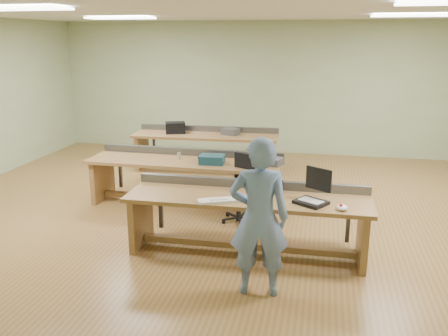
{
  "coord_description": "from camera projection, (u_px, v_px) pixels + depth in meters",
  "views": [
    {
      "loc": [
        1.21,
        -6.95,
        2.63
      ],
      "look_at": [
        -0.13,
        -0.6,
        0.84
      ],
      "focal_mm": 38.0,
      "sensor_mm": 36.0,
      "label": 1
    }
  ],
  "objects": [
    {
      "name": "wall_back",
      "position": [
        271.0,
        88.0,
        10.87
      ],
      "size": [
        10.0,
        0.04,
        3.0
      ],
      "primitive_type": "cube",
      "color": "#A0B085",
      "rests_on": "floor"
    },
    {
      "name": "camera_bag",
      "position": [
        272.0,
        185.0,
        5.96
      ],
      "size": [
        0.28,
        0.23,
        0.16
      ],
      "primitive_type": "cube",
      "rotation": [
        0.0,
        0.0,
        0.39
      ],
      "color": "black",
      "rests_on": "workbench_front"
    },
    {
      "name": "workbench_back",
      "position": [
        206.0,
        144.0,
        9.57
      ],
      "size": [
        2.92,
        0.86,
        0.86
      ],
      "rotation": [
        0.0,
        0.0,
        0.03
      ],
      "color": "#915F3D",
      "rests_on": "floor"
    },
    {
      "name": "tray_back",
      "position": [
        230.0,
        131.0,
        9.46
      ],
      "size": [
        0.38,
        0.33,
        0.13
      ],
      "primitive_type": "cube",
      "rotation": [
        0.0,
        0.0,
        -0.38
      ],
      "color": "#38383A",
      "rests_on": "workbench_back"
    },
    {
      "name": "mug",
      "position": [
        201.0,
        157.0,
        7.48
      ],
      "size": [
        0.14,
        0.14,
        0.1
      ],
      "primitive_type": "imported",
      "rotation": [
        0.0,
        0.0,
        -0.15
      ],
      "color": "#38383A",
      "rests_on": "workbench_mid"
    },
    {
      "name": "trackball_mouse",
      "position": [
        342.0,
        207.0,
        5.33
      ],
      "size": [
        0.16,
        0.18,
        0.06
      ],
      "primitive_type": "ellipsoid",
      "rotation": [
        0.0,
        0.0,
        -0.34
      ],
      "color": "white",
      "rests_on": "workbench_front"
    },
    {
      "name": "workbench_front",
      "position": [
        248.0,
        210.0,
        5.88
      ],
      "size": [
        2.99,
        0.83,
        0.86
      ],
      "rotation": [
        0.0,
        0.0,
        0.01
      ],
      "color": "#915F3D",
      "rests_on": "floor"
    },
    {
      "name": "laptop_base",
      "position": [
        311.0,
        202.0,
        5.53
      ],
      "size": [
        0.44,
        0.42,
        0.04
      ],
      "primitive_type": "cube",
      "rotation": [
        0.0,
        0.0,
        -0.57
      ],
      "color": "black",
      "rests_on": "workbench_front"
    },
    {
      "name": "floor",
      "position": [
        240.0,
        209.0,
        7.5
      ],
      "size": [
        10.0,
        10.0,
        0.0
      ],
      "primitive_type": "plane",
      "color": "olive",
      "rests_on": "ground"
    },
    {
      "name": "task_chair",
      "position": [
        241.0,
        197.0,
        6.97
      ],
      "size": [
        0.7,
        0.7,
        0.98
      ],
      "rotation": [
        0.0,
        0.0,
        -0.44
      ],
      "color": "black",
      "rests_on": "floor"
    },
    {
      "name": "workbench_mid",
      "position": [
        185.0,
        171.0,
        7.57
      ],
      "size": [
        3.09,
        0.89,
        0.86
      ],
      "rotation": [
        0.0,
        0.0,
        -0.02
      ],
      "color": "#915F3D",
      "rests_on": "floor"
    },
    {
      "name": "laptop_screen",
      "position": [
        319.0,
        179.0,
        5.56
      ],
      "size": [
        0.3,
        0.2,
        0.27
      ],
      "primitive_type": "cube",
      "rotation": [
        0.0,
        0.0,
        -0.57
      ],
      "color": "black",
      "rests_on": "laptop_base"
    },
    {
      "name": "wall_front",
      "position": [
        142.0,
        204.0,
        3.32
      ],
      "size": [
        10.0,
        0.04,
        3.0
      ],
      "primitive_type": "cube",
      "color": "#A0B085",
      "rests_on": "floor"
    },
    {
      "name": "parts_bin_teal",
      "position": [
        212.0,
        159.0,
        7.29
      ],
      "size": [
        0.39,
        0.3,
        0.13
      ],
      "primitive_type": "cube",
      "rotation": [
        0.0,
        0.0,
        0.06
      ],
      "color": "#13343E",
      "rests_on": "workbench_mid"
    },
    {
      "name": "parts_bin_grey",
      "position": [
        269.0,
        161.0,
        7.25
      ],
      "size": [
        0.46,
        0.38,
        0.11
      ],
      "primitive_type": "cube",
      "rotation": [
        0.0,
        0.0,
        -0.35
      ],
      "color": "#38383A",
      "rests_on": "workbench_mid"
    },
    {
      "name": "ceiling",
      "position": [
        242.0,
        10.0,
        6.7
      ],
      "size": [
        10.0,
        10.0,
        0.0
      ],
      "primitive_type": "plane",
      "color": "silver",
      "rests_on": "wall_back"
    },
    {
      "name": "fluor_panels",
      "position": [
        242.0,
        12.0,
        6.71
      ],
      "size": [
        6.2,
        3.5,
        0.03
      ],
      "color": "white",
      "rests_on": "ceiling"
    },
    {
      "name": "drinks_can",
      "position": [
        179.0,
        156.0,
        7.55
      ],
      "size": [
        0.08,
        0.08,
        0.11
      ],
      "primitive_type": "cylinder",
      "rotation": [
        0.0,
        0.0,
        -0.42
      ],
      "color": "silver",
      "rests_on": "workbench_mid"
    },
    {
      "name": "keyboard",
      "position": [
        219.0,
        200.0,
        5.61
      ],
      "size": [
        0.52,
        0.35,
        0.03
      ],
      "primitive_type": "cube",
      "rotation": [
        0.0,
        0.0,
        0.41
      ],
      "color": "silver",
      "rests_on": "workbench_front"
    },
    {
      "name": "person",
      "position": [
        259.0,
        218.0,
        4.84
      ],
      "size": [
        0.66,
        0.47,
        1.7
      ],
      "primitive_type": "imported",
      "rotation": [
        0.0,
        0.0,
        3.26
      ],
      "color": "#6A88AD",
      "rests_on": "floor"
    },
    {
      "name": "storage_box_back",
      "position": [
        175.0,
        128.0,
        9.6
      ],
      "size": [
        0.46,
        0.39,
        0.22
      ],
      "primitive_type": "cube",
      "rotation": [
        0.0,
        0.0,
        0.35
      ],
      "color": "black",
      "rests_on": "workbench_back"
    }
  ]
}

